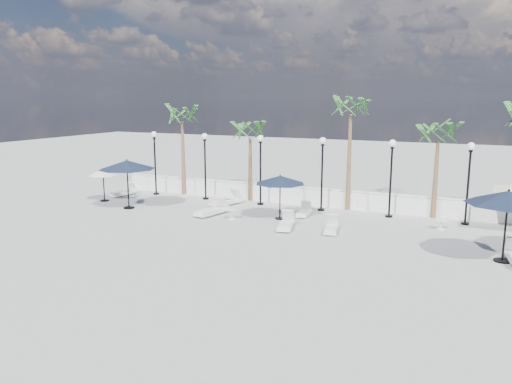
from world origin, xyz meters
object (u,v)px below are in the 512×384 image
at_px(parasol_navy_left, 127,165).
at_px(lounger_3, 331,228).
at_px(parasol_cream_small, 103,172).
at_px(parasol_navy_mid, 280,180).
at_px(lounger_0, 124,192).
at_px(lounger_5, 304,212).
at_px(lounger_1, 226,201).
at_px(parasol_navy_right, 508,198).
at_px(lounger_2, 212,210).
at_px(lounger_4, 286,224).

bearing_deg(parasol_navy_left, lounger_3, -0.67).
bearing_deg(parasol_cream_small, parasol_navy_mid, 1.33).
xyz_separation_m(lounger_3, parasol_navy_mid, (-2.98, 1.32, 1.72)).
bearing_deg(parasol_navy_left, parasol_navy_mid, 8.24).
bearing_deg(lounger_3, lounger_0, 157.39).
relative_size(lounger_5, parasol_navy_left, 0.56).
relative_size(lounger_0, lounger_5, 1.10).
height_order(lounger_1, parasol_navy_right, parasol_navy_right).
relative_size(lounger_1, lounger_2, 1.00).
relative_size(lounger_0, parasol_navy_mid, 0.75).
xyz_separation_m(lounger_2, parasol_navy_left, (-4.82, -0.49, 2.08)).
xyz_separation_m(lounger_4, parasol_navy_left, (-9.18, 0.43, 2.11)).
height_order(lounger_0, lounger_1, lounger_1).
bearing_deg(parasol_navy_left, lounger_1, 32.97).
distance_m(lounger_0, lounger_5, 11.59).
relative_size(lounger_4, parasol_navy_mid, 0.77).
bearing_deg(lounger_0, lounger_1, 8.01).
xyz_separation_m(lounger_1, lounger_3, (6.85, -2.97, -0.05)).
distance_m(lounger_0, lounger_4, 12.08).
distance_m(lounger_3, parasol_cream_small, 13.83).
height_order(lounger_2, lounger_5, lounger_2).
bearing_deg(lounger_0, parasol_navy_right, -4.69).
distance_m(parasol_navy_right, parasol_cream_small, 20.61).
bearing_deg(lounger_2, lounger_5, 34.67).
height_order(lounger_1, parasol_navy_left, parasol_navy_left).
distance_m(lounger_0, parasol_cream_small, 2.23).
distance_m(lounger_4, parasol_navy_left, 9.43).
bearing_deg(lounger_1, lounger_3, -4.76).
xyz_separation_m(lounger_2, parasol_navy_mid, (3.41, 0.70, 1.67)).
relative_size(lounger_3, parasol_cream_small, 0.90).
bearing_deg(lounger_2, parasol_navy_mid, 23.52).
bearing_deg(lounger_2, lounger_3, 6.35).
distance_m(lounger_2, parasol_navy_left, 5.27).
xyz_separation_m(parasol_navy_left, parasol_navy_mid, (8.23, 1.19, -0.41)).
bearing_deg(parasol_navy_mid, parasol_cream_small, -178.67).
distance_m(lounger_2, parasol_navy_right, 13.45).
bearing_deg(lounger_0, lounger_2, -9.96).
relative_size(lounger_2, parasol_navy_left, 0.71).
bearing_deg(lounger_5, lounger_3, -56.32).
distance_m(lounger_5, parasol_cream_small, 11.75).
bearing_deg(parasol_navy_mid, lounger_2, -168.40).
bearing_deg(parasol_navy_left, lounger_5, 14.09).
distance_m(lounger_1, lounger_3, 7.46).
relative_size(lounger_0, parasol_cream_small, 0.95).
height_order(lounger_0, lounger_4, lounger_4).
bearing_deg(lounger_2, parasol_cream_small, -171.61).
height_order(lounger_5, parasol_cream_small, parasol_cream_small).
distance_m(lounger_1, lounger_2, 2.39).
bearing_deg(lounger_0, parasol_navy_mid, -1.27).
height_order(parasol_navy_left, parasol_navy_mid, parasol_navy_left).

